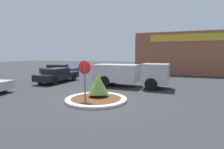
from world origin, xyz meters
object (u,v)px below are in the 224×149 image
object	(u,v)px
stop_sign	(85,73)
parked_sedan_black	(57,75)
utility_truck	(130,73)
parked_sedan_blue	(59,70)

from	to	relation	value
stop_sign	parked_sedan_black	world-z (taller)	stop_sign
utility_truck	parked_sedan_blue	xyz separation A→B (m)	(-10.55, 4.95, -0.38)
utility_truck	parked_sedan_blue	size ratio (longest dim) A/B	1.26
utility_truck	parked_sedan_blue	distance (m)	11.66
utility_truck	stop_sign	bearing A→B (deg)	-99.48
parked_sedan_blue	parked_sedan_black	size ratio (longest dim) A/B	1.02
stop_sign	parked_sedan_black	xyz separation A→B (m)	(-5.91, 5.47, -0.91)
parked_sedan_black	utility_truck	bearing A→B (deg)	-87.36
stop_sign	parked_sedan_blue	distance (m)	14.04
stop_sign	parked_sedan_blue	world-z (taller)	stop_sign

